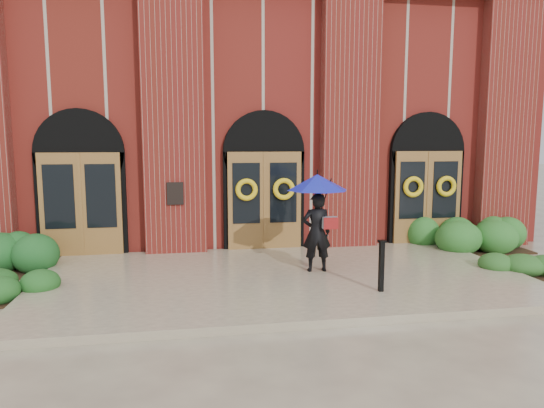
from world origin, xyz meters
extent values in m
plane|color=tan|center=(0.00, 0.00, 0.00)|extent=(90.00, 90.00, 0.00)
cube|color=tan|center=(0.00, 0.15, 0.07)|extent=(10.00, 5.30, 0.15)
cube|color=maroon|center=(0.00, 8.90, 3.50)|extent=(16.00, 12.00, 7.00)
cube|color=black|center=(-2.25, 2.47, 1.65)|extent=(0.40, 0.05, 0.55)
cube|color=maroon|center=(-2.25, 2.73, 3.50)|extent=(1.50, 0.45, 7.00)
cube|color=maroon|center=(2.25, 2.73, 3.50)|extent=(1.50, 0.45, 7.00)
cube|color=maroon|center=(6.75, 2.73, 3.50)|extent=(1.50, 0.45, 7.00)
cube|color=olive|center=(-4.50, 2.71, 1.40)|extent=(1.90, 0.10, 2.50)
cylinder|color=black|center=(-4.50, 2.85, 2.65)|extent=(2.10, 0.22, 2.10)
cube|color=olive|center=(0.00, 2.71, 1.40)|extent=(1.90, 0.10, 2.50)
cylinder|color=black|center=(0.00, 2.85, 2.65)|extent=(2.10, 0.22, 2.10)
cube|color=olive|center=(4.50, 2.71, 1.40)|extent=(1.90, 0.10, 2.50)
cylinder|color=black|center=(4.50, 2.85, 2.65)|extent=(2.10, 0.22, 2.10)
torus|color=yellow|center=(-0.48, 2.59, 1.70)|extent=(0.57, 0.13, 0.57)
torus|color=yellow|center=(0.48, 2.59, 1.70)|extent=(0.57, 0.13, 0.57)
torus|color=yellow|center=(4.02, 2.59, 1.70)|extent=(0.57, 0.13, 0.57)
torus|color=yellow|center=(4.98, 2.59, 1.70)|extent=(0.57, 0.13, 0.57)
imported|color=black|center=(0.75, 0.32, 0.99)|extent=(0.63, 0.44, 1.68)
cone|color=#161FAD|center=(0.75, 0.32, 2.06)|extent=(1.37, 1.37, 0.34)
cylinder|color=black|center=(0.80, 0.27, 1.61)|extent=(0.02, 0.02, 0.57)
cube|color=#9A9D9F|center=(1.00, 0.19, 1.22)|extent=(0.32, 0.17, 0.25)
cube|color=maroon|center=(1.00, 0.10, 1.22)|extent=(0.32, 0.04, 0.25)
cube|color=black|center=(1.57, -1.26, 0.61)|extent=(0.09, 0.09, 0.93)
cube|color=black|center=(1.57, -1.26, 1.10)|extent=(0.14, 0.14, 0.04)
ellipsoid|color=#276022|center=(5.22, 2.20, 0.41)|extent=(3.22, 1.29, 0.83)
ellipsoid|color=#1C4E1A|center=(-5.10, 0.00, 0.24)|extent=(1.33, 1.14, 0.47)
ellipsoid|color=#25521D|center=(5.11, -0.46, 0.22)|extent=(1.25, 1.07, 0.44)
camera|label=1|loc=(-1.90, -9.52, 2.93)|focal=32.00mm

